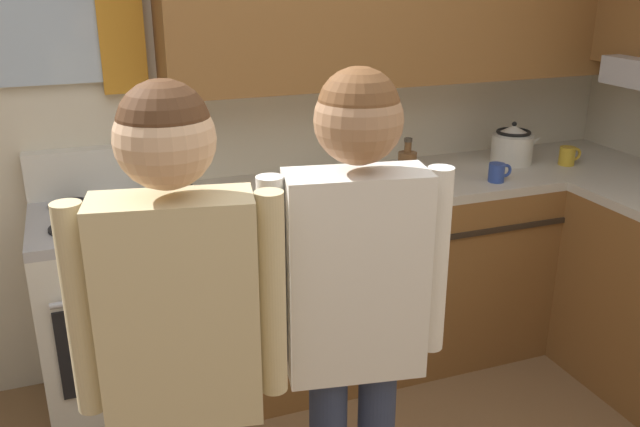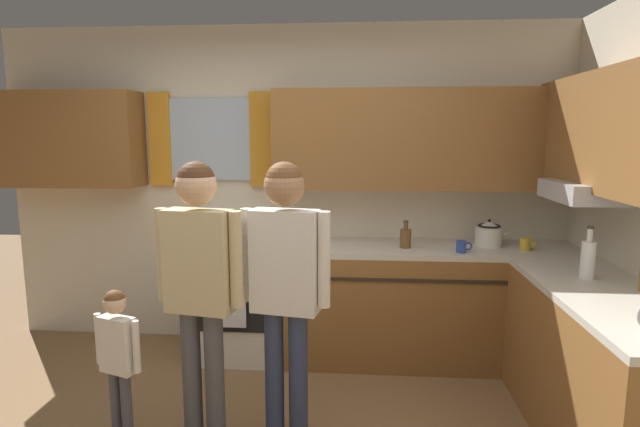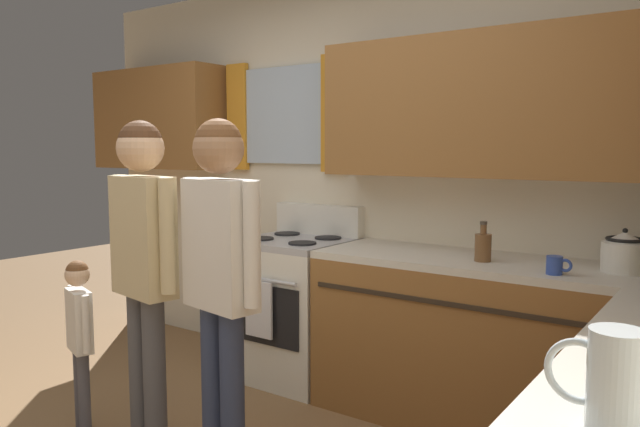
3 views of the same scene
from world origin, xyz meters
The scene contains 10 objects.
back_wall_unit centered at (0.07, 1.81, 1.47)m, with size 4.60×0.42×2.60m.
kitchen_counter_run centered at (1.53, 1.08, 0.45)m, with size 2.21×2.21×0.90m.
stove_oven centered at (-0.26, 1.54, 0.47)m, with size 0.66×0.67×1.10m.
bottle_squat_brown centered at (0.99, 1.48, 0.98)m, with size 0.08×0.08×0.21m.
mug_cobalt_blue centered at (1.38, 1.35, 0.94)m, with size 0.11×0.07×0.08m.
stovetop_kettle centered at (1.63, 1.59, 1.00)m, with size 0.27×0.20×0.21m.
water_pitcher centered at (1.89, -0.23, 1.01)m, with size 0.19×0.11×0.22m.
adult_holding_child centered at (-0.21, 0.31, 1.01)m, with size 0.49×0.22×1.60m.
adult_in_plaid centered at (0.25, 0.35, 1.01)m, with size 0.49×0.22×1.60m.
small_child centered at (-0.66, 0.26, 0.57)m, with size 0.30×0.15×0.91m.
Camera 3 is at (2.10, -1.52, 1.47)m, focal length 34.49 mm.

